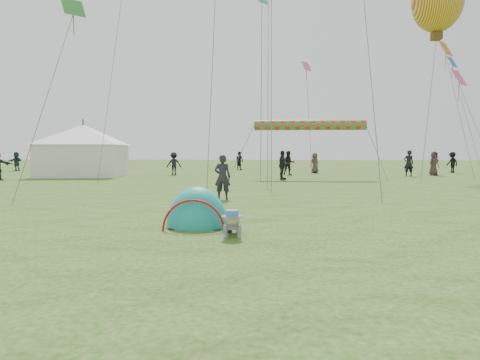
# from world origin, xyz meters

# --- Properties ---
(ground) EXTENTS (140.00, 140.00, 0.00)m
(ground) POSITION_xyz_m (0.00, 0.00, 0.00)
(ground) COLOR #14480A
(crawling_toddler) EXTENTS (0.54, 0.77, 0.59)m
(crawling_toddler) POSITION_xyz_m (0.12, -0.21, 0.30)
(crawling_toddler) COLOR black
(crawling_toddler) RESTS_ON ground
(popup_tent) EXTENTS (1.46, 1.21, 1.88)m
(popup_tent) POSITION_xyz_m (-0.79, 0.85, 0.00)
(popup_tent) COLOR #0F9A91
(popup_tent) RESTS_ON ground
(standing_adult) EXTENTS (0.60, 0.41, 1.62)m
(standing_adult) POSITION_xyz_m (-0.77, 6.42, 0.81)
(standing_adult) COLOR #22222B
(standing_adult) RESTS_ON ground
(event_marquee) EXTENTS (6.22, 6.22, 3.79)m
(event_marquee) POSITION_xyz_m (-11.80, 19.97, 1.90)
(event_marquee) COLOR white
(event_marquee) RESTS_ON ground
(crowd_person_0) EXTENTS (0.60, 0.75, 1.79)m
(crowd_person_0) POSITION_xyz_m (-16.66, 26.09, 0.89)
(crowd_person_0) COLOR black
(crowd_person_0) RESTS_ON ground
(crowd_person_1) EXTENTS (0.92, 0.76, 1.74)m
(crowd_person_1) POSITION_xyz_m (2.47, 22.02, 0.87)
(crowd_person_1) COLOR black
(crowd_person_1) RESTS_ON ground
(crowd_person_2) EXTENTS (1.07, 0.77, 1.68)m
(crowd_person_2) POSITION_xyz_m (-18.48, 27.11, 0.84)
(crowd_person_2) COLOR #1B272D
(crowd_person_2) RESTS_ON ground
(crowd_person_3) EXTENTS (0.94, 1.21, 1.65)m
(crowd_person_3) POSITION_xyz_m (15.53, 25.73, 0.83)
(crowd_person_3) COLOR black
(crowd_person_3) RESTS_ON ground
(crowd_person_4) EXTENTS (0.92, 0.86, 1.58)m
(crowd_person_4) POSITION_xyz_m (4.65, 24.83, 0.79)
(crowd_person_4) COLOR #423331
(crowd_person_4) RESTS_ON ground
(crowd_person_6) EXTENTS (0.66, 0.44, 1.78)m
(crowd_person_6) POSITION_xyz_m (10.55, 20.83, 0.89)
(crowd_person_6) COLOR black
(crowd_person_6) RESTS_ON ground
(crowd_person_7) EXTENTS (1.02, 1.01, 1.66)m
(crowd_person_7) POSITION_xyz_m (-1.58, 29.85, 0.83)
(crowd_person_7) COLOR black
(crowd_person_7) RESTS_ON ground
(crowd_person_8) EXTENTS (0.73, 1.12, 1.76)m
(crowd_person_8) POSITION_xyz_m (1.80, 17.09, 0.88)
(crowd_person_8) COLOR #1E232D
(crowd_person_8) RESTS_ON ground
(crowd_person_9) EXTENTS (1.21, 0.95, 1.64)m
(crowd_person_9) POSITION_xyz_m (-5.80, 21.41, 0.82)
(crowd_person_9) COLOR black
(crowd_person_9) RESTS_ON ground
(crowd_person_10) EXTENTS (0.99, 0.87, 1.71)m
(crowd_person_10) POSITION_xyz_m (12.71, 22.05, 0.86)
(crowd_person_10) COLOR #3D2C2A
(crowd_person_10) RESTS_ON ground
(crowd_person_11) EXTENTS (0.66, 1.58, 1.65)m
(crowd_person_11) POSITION_xyz_m (-20.64, 26.57, 0.83)
(crowd_person_11) COLOR #25373F
(crowd_person_11) RESTS_ON ground
(crowd_person_12) EXTENTS (0.67, 0.49, 1.68)m
(crowd_person_12) POSITION_xyz_m (-16.50, 31.60, 0.84)
(crowd_person_12) COLOR black
(crowd_person_12) RESTS_ON ground
(balloon_kite) EXTENTS (3.18, 3.18, 4.45)m
(balloon_kite) POSITION_xyz_m (11.71, 19.71, 11.08)
(balloon_kite) COLOR #B1DC23
(rainbow_tube_kite) EXTENTS (6.89, 0.64, 0.64)m
(rainbow_tube_kite) POSITION_xyz_m (3.52, 17.94, 3.35)
(rainbow_tube_kite) COLOR red
(diamond_kite_1) EXTENTS (1.35, 1.35, 1.10)m
(diamond_kite_1) POSITION_xyz_m (13.75, 23.27, 9.12)
(diamond_kite_1) COLOR orange
(diamond_kite_4) EXTENTS (0.96, 0.96, 0.79)m
(diamond_kite_4) POSITION_xyz_m (13.95, 22.56, 8.01)
(diamond_kite_4) COLOR blue
(diamond_kite_5) EXTENTS (0.90, 0.90, 0.73)m
(diamond_kite_5) POSITION_xyz_m (3.95, 25.27, 8.35)
(diamond_kite_5) COLOR #EF5AA5
(diamond_kite_9) EXTENTS (1.00, 1.00, 0.82)m
(diamond_kite_9) POSITION_xyz_m (-7.61, 9.63, 8.00)
(diamond_kite_9) COLOR #2E8B32
(diamond_kite_11) EXTENTS (1.23, 1.23, 1.00)m
(diamond_kite_11) POSITION_xyz_m (12.66, 18.42, 6.25)
(diamond_kite_11) COLOR #F94983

